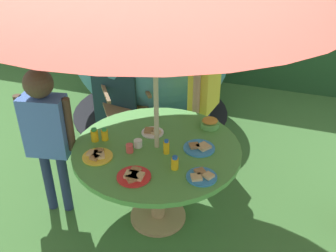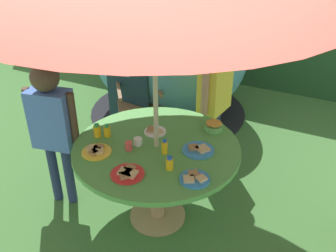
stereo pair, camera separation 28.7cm
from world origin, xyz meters
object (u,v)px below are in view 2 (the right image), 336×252
at_px(wooden_chair, 138,93).
at_px(child_in_yellow_shirt, 215,86).
at_px(cup_near, 138,141).
at_px(plate_near_right, 96,151).
at_px(juice_bottle_far_right, 97,131).
at_px(child_in_blue_shirt, 52,119).
at_px(dome_tent, 168,51).
at_px(plate_back_edge, 194,178).
at_px(juice_bottle_far_left, 170,163).
at_px(cup_far, 129,146).
at_px(juice_bottle_mid_right, 107,131).
at_px(plate_near_left, 128,173).
at_px(garden_table, 157,159).
at_px(snack_bowl, 214,126).
at_px(juice_bottle_mid_left, 165,147).
at_px(plate_center_front, 155,131).
at_px(plate_center_back, 198,150).

distance_m(wooden_chair, child_in_yellow_shirt, 0.98).
bearing_deg(cup_near, plate_near_right, -135.26).
bearing_deg(plate_near_right, juice_bottle_far_right, 122.34).
distance_m(child_in_blue_shirt, cup_near, 0.74).
height_order(dome_tent, plate_back_edge, dome_tent).
xyz_separation_m(juice_bottle_far_left, cup_far, (-0.39, 0.09, -0.02)).
xyz_separation_m(juice_bottle_far_left, juice_bottle_mid_right, (-0.64, 0.18, -0.00)).
bearing_deg(cup_far, plate_near_left, -60.88).
relative_size(garden_table, plate_near_right, 5.78).
bearing_deg(snack_bowl, juice_bottle_mid_right, -147.91).
height_order(wooden_chair, plate_near_left, wooden_chair).
bearing_deg(cup_far, child_in_blue_shirt, -177.30).
relative_size(juice_bottle_far_right, juice_bottle_mid_left, 0.95).
relative_size(child_in_yellow_shirt, juice_bottle_mid_left, 11.79).
height_order(plate_center_front, juice_bottle_mid_left, juice_bottle_mid_left).
xyz_separation_m(dome_tent, cup_near, (0.64, -1.85, -0.05)).
distance_m(dome_tent, cup_near, 1.96).
bearing_deg(plate_back_edge, child_in_yellow_shirt, 103.53).
height_order(wooden_chair, plate_back_edge, wooden_chair).
distance_m(garden_table, plate_near_right, 0.48).
relative_size(juice_bottle_mid_right, cup_far, 1.56).
bearing_deg(cup_near, plate_center_back, 15.50).
distance_m(plate_center_front, cup_far, 0.31).
bearing_deg(garden_table, plate_back_edge, -31.36).
distance_m(plate_center_front, juice_bottle_far_right, 0.46).
bearing_deg(juice_bottle_far_left, child_in_yellow_shirt, 94.27).
bearing_deg(juice_bottle_mid_left, child_in_yellow_shirt, 88.19).
bearing_deg(snack_bowl, dome_tent, 128.19).
relative_size(plate_back_edge, plate_center_back, 0.88).
bearing_deg(juice_bottle_mid_left, juice_bottle_far_right, -177.98).
bearing_deg(wooden_chair, plate_center_back, -78.31).
relative_size(child_in_blue_shirt, plate_near_right, 5.87).
relative_size(dome_tent, cup_far, 33.88).
relative_size(garden_table, cup_near, 19.92).
height_order(child_in_blue_shirt, juice_bottle_mid_right, child_in_blue_shirt).
height_order(plate_center_back, juice_bottle_mid_right, juice_bottle_mid_right).
height_order(plate_center_back, cup_far, cup_far).
bearing_deg(plate_near_right, juice_bottle_mid_left, 24.96).
xyz_separation_m(child_in_blue_shirt, plate_center_front, (0.76, 0.34, -0.10)).
bearing_deg(wooden_chair, child_in_blue_shirt, -129.47).
height_order(child_in_blue_shirt, plate_center_back, child_in_blue_shirt).
height_order(dome_tent, cup_near, dome_tent).
bearing_deg(juice_bottle_mid_left, garden_table, 149.62).
bearing_deg(plate_near_left, child_in_yellow_shirt, 83.89).
distance_m(snack_bowl, juice_bottle_far_right, 0.95).
bearing_deg(child_in_yellow_shirt, juice_bottle_far_left, 12.03).
distance_m(snack_bowl, juice_bottle_far_left, 0.65).
bearing_deg(child_in_yellow_shirt, child_in_blue_shirt, -33.82).
bearing_deg(juice_bottle_far_left, cup_far, 167.16).
bearing_deg(cup_near, juice_bottle_mid_right, 178.72).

